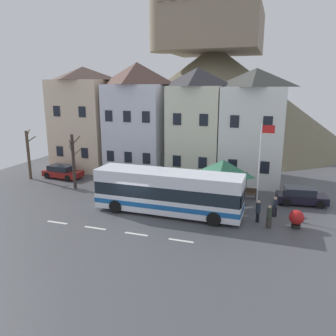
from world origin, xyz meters
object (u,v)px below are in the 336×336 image
(hilltop_castle, at_px, (213,92))
(pedestrian_03, at_px, (275,206))
(parked_car_01, at_px, (301,196))
(public_bench, at_px, (248,193))
(townhouse_01, at_px, (138,119))
(bare_tree_00, at_px, (29,154))
(bus_shelter, at_px, (223,168))
(flagpole, at_px, (261,163))
(transit_bus, at_px, (168,192))
(pedestrian_00, at_px, (269,216))
(townhouse_03, at_px, (253,126))
(townhouse_02, at_px, (197,125))
(townhouse_00, at_px, (85,119))
(bare_tree_01, at_px, (74,160))
(parked_car_00, at_px, (62,172))
(harbour_buoy, at_px, (297,218))
(pedestrian_01, at_px, (225,201))
(parked_car_02, at_px, (124,178))
(pedestrian_02, at_px, (258,209))

(hilltop_castle, height_order, pedestrian_03, hilltop_castle)
(parked_car_01, relative_size, public_bench, 2.69)
(townhouse_01, xyz_separation_m, bare_tree_00, (-9.59, -5.80, -3.26))
(bus_shelter, relative_size, flagpole, 0.55)
(transit_bus, height_order, pedestrian_00, transit_bus)
(townhouse_03, distance_m, bare_tree_00, 22.69)
(townhouse_02, bearing_deg, bus_shelter, -61.40)
(townhouse_00, relative_size, pedestrian_03, 7.48)
(hilltop_castle, height_order, transit_bus, hilltop_castle)
(bare_tree_01, bearing_deg, parked_car_00, 140.20)
(harbour_buoy, distance_m, bare_tree_01, 19.49)
(bus_shelter, bearing_deg, townhouse_03, 78.97)
(flagpole, distance_m, harbour_buoy, 4.58)
(parked_car_00, height_order, parked_car_01, parked_car_01)
(townhouse_01, height_order, bus_shelter, townhouse_01)
(bare_tree_01, bearing_deg, townhouse_02, 36.64)
(townhouse_03, relative_size, bare_tree_01, 2.16)
(pedestrian_00, xyz_separation_m, harbour_buoy, (1.75, 0.57, -0.15))
(townhouse_03, xyz_separation_m, pedestrian_00, (2.16, -11.67, -4.62))
(pedestrian_00, bearing_deg, public_bench, 108.25)
(townhouse_03, xyz_separation_m, harbour_buoy, (3.91, -11.10, -4.77))
(townhouse_00, xyz_separation_m, townhouse_01, (6.59, -0.32, 0.16))
(flagpole, bearing_deg, pedestrian_01, -175.24)
(harbour_buoy, height_order, bare_tree_00, bare_tree_00)
(harbour_buoy, xyz_separation_m, bare_tree_00, (-25.43, 4.54, 1.87))
(parked_car_02, bearing_deg, townhouse_01, 90.21)
(townhouse_01, distance_m, bus_shelter, 12.97)
(hilltop_castle, distance_m, parked_car_00, 30.85)
(townhouse_00, relative_size, pedestrian_00, 7.13)
(parked_car_00, height_order, bare_tree_00, bare_tree_00)
(townhouse_02, relative_size, parked_car_00, 2.64)
(townhouse_02, height_order, transit_bus, townhouse_02)
(pedestrian_00, xyz_separation_m, bare_tree_01, (-17.40, 3.62, 1.83))
(flagpole, bearing_deg, parked_car_01, 44.84)
(pedestrian_03, xyz_separation_m, public_bench, (-2.24, 3.60, -0.34))
(bus_shelter, height_order, parked_car_01, bus_shelter)
(townhouse_03, bearing_deg, transit_bus, -114.38)
(pedestrian_02, height_order, public_bench, pedestrian_02)
(flagpole, bearing_deg, bus_shelter, 158.53)
(hilltop_castle, bearing_deg, townhouse_02, -82.92)
(townhouse_03, height_order, pedestrian_01, townhouse_03)
(pedestrian_03, bearing_deg, parked_car_02, 163.29)
(parked_car_02, height_order, public_bench, parked_car_02)
(bare_tree_01, bearing_deg, public_bench, 7.97)
(townhouse_01, height_order, townhouse_03, townhouse_01)
(parked_car_02, bearing_deg, pedestrian_02, -28.03)
(transit_bus, xyz_separation_m, pedestrian_01, (3.92, 1.89, -0.84))
(transit_bus, relative_size, parked_car_00, 2.64)
(townhouse_02, bearing_deg, transit_bus, -87.77)
(townhouse_01, relative_size, bare_tree_01, 2.30)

